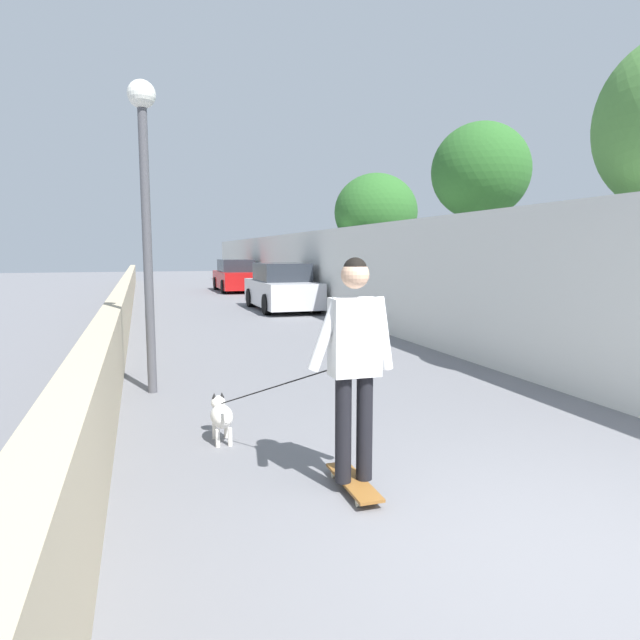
% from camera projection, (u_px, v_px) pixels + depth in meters
% --- Properties ---
extents(ground_plane, '(80.00, 80.00, 0.00)m').
position_uv_depth(ground_plane, '(231.00, 316.00, 16.55)').
color(ground_plane, slate).
extents(wall_left, '(48.00, 0.30, 1.05)m').
position_uv_depth(wall_left, '(123.00, 308.00, 13.67)').
color(wall_left, tan).
rests_on(wall_left, ground).
extents(fence_right, '(48.00, 0.30, 2.58)m').
position_uv_depth(fence_right, '(349.00, 274.00, 15.43)').
color(fence_right, silver).
rests_on(fence_right, ground).
extents(tree_right_near, '(1.99, 1.99, 4.52)m').
position_uv_depth(tree_right_near, '(480.00, 174.00, 11.26)').
color(tree_right_near, '#473523').
rests_on(tree_right_near, ground).
extents(tree_right_mid, '(2.49, 2.49, 4.24)m').
position_uv_depth(tree_right_mid, '(376.00, 213.00, 16.53)').
color(tree_right_mid, '#473523').
rests_on(tree_right_mid, ground).
extents(lamp_post, '(0.36, 0.36, 4.09)m').
position_uv_depth(lamp_post, '(145.00, 181.00, 7.16)').
color(lamp_post, '#4C4C51').
rests_on(lamp_post, ground).
extents(skateboard, '(0.80, 0.21, 0.08)m').
position_uv_depth(skateboard, '(353.00, 482.00, 4.42)').
color(skateboard, brown).
rests_on(skateboard, ground).
extents(person_skateboarder, '(0.22, 0.71, 1.78)m').
position_uv_depth(person_skateboarder, '(354.00, 352.00, 4.29)').
color(person_skateboarder, black).
rests_on(person_skateboarder, skateboard).
extents(dog, '(1.80, 0.96, 1.06)m').
position_uv_depth(dog, '(222.00, 415.00, 5.54)').
color(dog, white).
rests_on(dog, ground).
extents(car_near, '(4.24, 1.80, 1.54)m').
position_uv_depth(car_near, '(282.00, 288.00, 18.13)').
color(car_near, silver).
rests_on(car_near, ground).
extents(car_far, '(4.33, 1.80, 1.54)m').
position_uv_depth(car_far, '(236.00, 277.00, 26.76)').
color(car_far, '#B71414').
rests_on(car_far, ground).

